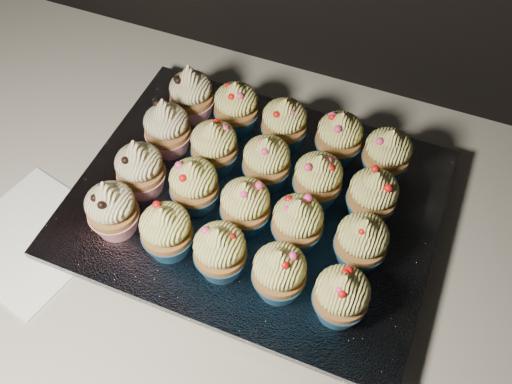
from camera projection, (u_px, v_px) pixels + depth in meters
cabinet at (222, 332)px, 1.17m from camera, size 2.40×0.60×0.86m
worktop at (206, 208)px, 0.80m from camera, size 2.44×0.64×0.04m
napkin at (32, 239)px, 0.75m from camera, size 0.20×0.20×0.00m
baking_tray at (256, 209)px, 0.76m from camera, size 0.43×0.33×0.02m
foil_lining at (256, 202)px, 0.75m from camera, size 0.47×0.37×0.01m
cupcake_0 at (112, 209)px, 0.69m from camera, size 0.06×0.06×0.10m
cupcake_1 at (166, 231)px, 0.67m from camera, size 0.06×0.06×0.08m
cupcake_2 at (220, 251)px, 0.66m from camera, size 0.06×0.06×0.08m
cupcake_3 at (279, 272)px, 0.64m from camera, size 0.06×0.06×0.08m
cupcake_4 at (341, 296)px, 0.62m from camera, size 0.06×0.06×0.08m
cupcake_5 at (140, 168)px, 0.72m from camera, size 0.06×0.06×0.10m
cupcake_6 at (194, 185)px, 0.71m from camera, size 0.06×0.06×0.08m
cupcake_7 at (245, 206)px, 0.69m from camera, size 0.06×0.06×0.08m
cupcake_8 at (298, 223)px, 0.68m from camera, size 0.06×0.06×0.08m
cupcake_9 at (361, 242)px, 0.66m from camera, size 0.06×0.06×0.08m
cupcake_10 at (167, 128)px, 0.77m from camera, size 0.06×0.06×0.10m
cupcake_11 at (214, 146)px, 0.75m from camera, size 0.06×0.06×0.08m
cupcake_12 at (267, 162)px, 0.73m from camera, size 0.06×0.06×0.08m
cupcake_13 at (318, 179)px, 0.72m from camera, size 0.06×0.06×0.08m
cupcake_14 at (372, 196)px, 0.70m from camera, size 0.06×0.06×0.08m
cupcake_15 at (191, 94)px, 0.80m from camera, size 0.06×0.06×0.10m
cupcake_16 at (236, 107)px, 0.79m from camera, size 0.06×0.06×0.08m
cupcake_17 at (284, 124)px, 0.77m from camera, size 0.06×0.06×0.08m
cupcake_18 at (339, 137)px, 0.76m from camera, size 0.06×0.06×0.08m
cupcake_19 at (387, 154)px, 0.74m from camera, size 0.06×0.06×0.08m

